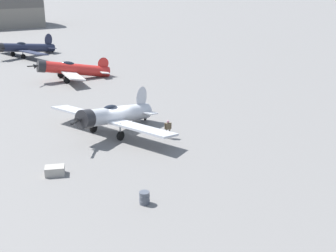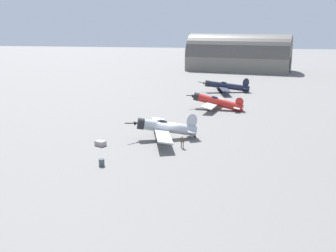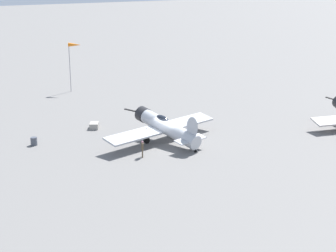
# 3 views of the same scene
# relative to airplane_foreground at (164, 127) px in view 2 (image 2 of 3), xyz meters

# --- Properties ---
(ground_plane) EXTENTS (400.00, 400.00, 0.00)m
(ground_plane) POSITION_rel_airplane_foreground_xyz_m (-0.13, 0.48, -1.64)
(ground_plane) COLOR slate
(airplane_foreground) EXTENTS (13.41, 9.78, 3.55)m
(airplane_foreground) POSITION_rel_airplane_foreground_xyz_m (0.00, 0.00, 0.00)
(airplane_foreground) COLOR #B7BABF
(airplane_foreground) RESTS_ON ground_plane
(airplane_mid_apron) EXTENTS (10.40, 10.86, 3.18)m
(airplane_mid_apron) POSITION_rel_airplane_foreground_xyz_m (-20.48, 6.37, -0.23)
(airplane_mid_apron) COLOR red
(airplane_mid_apron) RESTS_ON ground_plane
(airplane_far_line) EXTENTS (13.13, 12.03, 3.33)m
(airplane_far_line) POSITION_rel_airplane_foreground_xyz_m (-39.81, 7.68, -0.22)
(airplane_far_line) COLOR #1E2338
(airplane_far_line) RESTS_ON ground_plane
(ground_crew_mechanic) EXTENTS (0.38, 0.58, 1.60)m
(ground_crew_mechanic) POSITION_rel_airplane_foreground_xyz_m (3.92, 3.00, -0.67)
(ground_crew_mechanic) COLOR brown
(ground_crew_mechanic) RESTS_ON ground_plane
(equipment_crate) EXTENTS (1.46, 1.63, 0.64)m
(equipment_crate) POSITION_rel_airplane_foreground_xyz_m (4.61, -7.83, -1.32)
(equipment_crate) COLOR #9E998E
(equipment_crate) RESTS_ON ground_plane
(fuel_drum) EXTENTS (0.68, 0.68, 0.81)m
(fuel_drum) POSITION_rel_airplane_foreground_xyz_m (11.95, -5.24, -1.23)
(fuel_drum) COLOR #474C56
(fuel_drum) RESTS_ON ground_plane
(distant_hangar) EXTENTS (20.71, 35.41, 14.67)m
(distant_hangar) POSITION_rel_airplane_foreground_xyz_m (-83.18, 11.20, 2.49)
(distant_hangar) COLOR slate
(distant_hangar) RESTS_ON ground_plane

